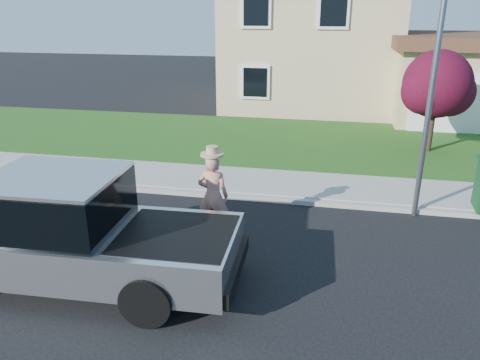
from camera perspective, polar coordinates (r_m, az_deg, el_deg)
name	(u,v)px	position (r m, az deg, el deg)	size (l,w,h in m)	color
ground	(258,257)	(9.47, 2.16, -9.38)	(80.00, 80.00, 0.00)	black
curb	(316,203)	(11.96, 9.19, -2.74)	(40.00, 0.20, 0.12)	gray
sidewalk	(318,187)	(12.98, 9.44, -0.82)	(40.00, 2.00, 0.15)	gray
lawn	(323,144)	(17.27, 10.11, 4.37)	(40.00, 7.00, 0.10)	#123F13
house	(339,41)	(24.56, 12.00, 16.29)	(14.00, 11.30, 6.85)	tan
pickup_truck	(66,233)	(8.84, -20.47, -6.11)	(6.24, 2.42, 2.03)	black
woman	(213,194)	(9.97, -3.31, -1.74)	(0.67, 0.49, 2.01)	tan
ornamental_tree	(438,87)	(16.82, 22.97, 10.36)	(2.45, 2.21, 3.36)	black
street_lamp	(434,87)	(11.14, 22.53, 10.43)	(0.41, 0.70, 5.38)	slate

